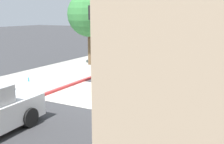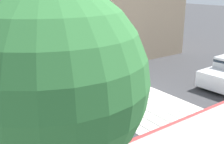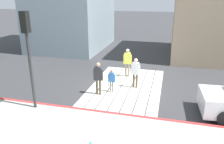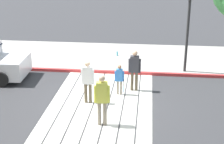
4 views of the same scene
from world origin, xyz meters
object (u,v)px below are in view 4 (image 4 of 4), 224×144
(pedestrian_adult_trailing, at_px, (102,97))
(pedestrian_adult_lead, at_px, (135,68))
(pedestrian_child_with_racket, at_px, (120,78))
(traffic_light_corner, at_px, (189,8))
(water_bottle, at_px, (117,54))
(pedestrian_adult_side, at_px, (88,79))

(pedestrian_adult_trailing, bearing_deg, pedestrian_adult_lead, 163.24)
(pedestrian_adult_trailing, relative_size, pedestrian_child_with_racket, 1.42)
(traffic_light_corner, xyz_separation_m, water_bottle, (-2.06, -3.31, -2.81))
(traffic_light_corner, relative_size, pedestrian_child_with_racket, 3.43)
(traffic_light_corner, distance_m, water_bottle, 4.80)
(pedestrian_child_with_racket, bearing_deg, pedestrian_adult_lead, 130.44)
(pedestrian_adult_trailing, bearing_deg, pedestrian_adult_side, -155.23)
(water_bottle, bearing_deg, pedestrian_child_with_racket, 6.53)
(traffic_light_corner, xyz_separation_m, pedestrian_adult_lead, (2.20, -2.22, -2.05))
(pedestrian_adult_side, bearing_deg, water_bottle, 174.26)
(water_bottle, height_order, pedestrian_adult_trailing, pedestrian_adult_trailing)
(water_bottle, relative_size, pedestrian_adult_trailing, 0.13)
(water_bottle, bearing_deg, pedestrian_adult_trailing, 1.52)
(pedestrian_adult_lead, relative_size, pedestrian_child_with_racket, 1.37)
(traffic_light_corner, bearing_deg, water_bottle, -121.83)
(traffic_light_corner, relative_size, water_bottle, 19.27)
(pedestrian_child_with_racket, bearing_deg, water_bottle, -173.47)
(pedestrian_adult_lead, xyz_separation_m, pedestrian_child_with_racket, (0.47, -0.55, -0.30))
(pedestrian_adult_lead, height_order, pedestrian_adult_side, pedestrian_adult_lead)
(traffic_light_corner, distance_m, pedestrian_adult_lead, 3.74)
(pedestrian_adult_trailing, xyz_separation_m, pedestrian_adult_side, (-1.64, -0.76, -0.06))
(water_bottle, height_order, pedestrian_adult_side, pedestrian_adult_side)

